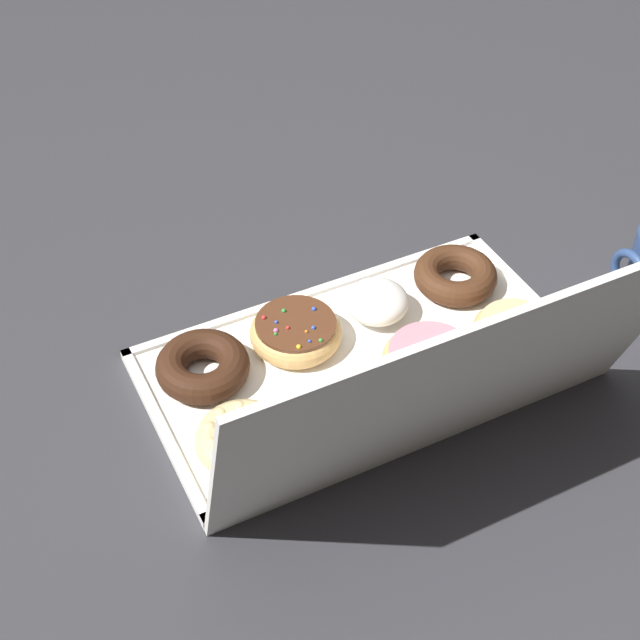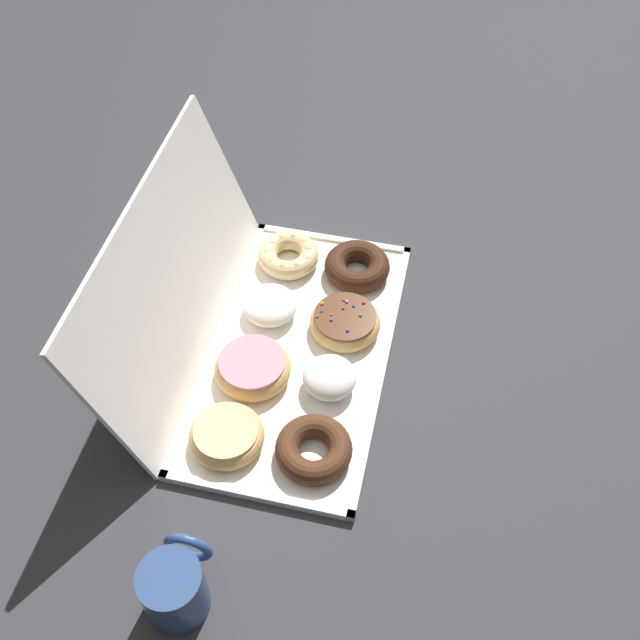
{
  "view_description": "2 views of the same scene",
  "coord_description": "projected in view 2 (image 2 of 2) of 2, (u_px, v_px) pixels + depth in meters",
  "views": [
    {
      "loc": [
        0.41,
        0.7,
        0.84
      ],
      "look_at": [
        0.04,
        -0.04,
        0.06
      ],
      "focal_mm": 51.93,
      "sensor_mm": 36.0,
      "label": 1
    },
    {
      "loc": [
        -0.68,
        -0.19,
        0.96
      ],
      "look_at": [
        0.06,
        -0.02,
        0.03
      ],
      "focal_mm": 41.08,
      "sensor_mm": 36.0,
      "label": 2
    }
  ],
  "objects": [
    {
      "name": "ground_plane",
      "position": [
        300.0,
        354.0,
        1.19
      ],
      "size": [
        3.0,
        3.0,
        0.0
      ],
      "primitive_type": "plane",
      "color": "#333338"
    },
    {
      "name": "donut_box",
      "position": [
        300.0,
        352.0,
        1.19
      ],
      "size": [
        0.53,
        0.29,
        0.01
      ],
      "color": "white",
      "rests_on": "ground"
    },
    {
      "name": "box_lid_open",
      "position": [
        176.0,
        277.0,
        1.11
      ],
      "size": [
        0.53,
        0.1,
        0.28
      ],
      "primitive_type": "cube",
      "rotation": [
        1.25,
        0.0,
        0.0
      ],
      "color": "white",
      "rests_on": "ground"
    },
    {
      "name": "chocolate_cake_ring_donut_0",
      "position": [
        314.0,
        449.0,
        1.05
      ],
      "size": [
        0.11,
        0.11,
        0.03
      ],
      "color": "#472816",
      "rests_on": "donut_box"
    },
    {
      "name": "powdered_filled_donut_1",
      "position": [
        330.0,
        378.0,
        1.13
      ],
      "size": [
        0.08,
        0.08,
        0.05
      ],
      "color": "white",
      "rests_on": "donut_box"
    },
    {
      "name": "sprinkle_donut_2",
      "position": [
        345.0,
        322.0,
        1.2
      ],
      "size": [
        0.12,
        0.12,
        0.04
      ],
      "color": "tan",
      "rests_on": "donut_box"
    },
    {
      "name": "chocolate_cake_ring_donut_3",
      "position": [
        357.0,
        266.0,
        1.28
      ],
      "size": [
        0.11,
        0.11,
        0.04
      ],
      "color": "#381E11",
      "rests_on": "donut_box"
    },
    {
      "name": "glazed_ring_donut_4",
      "position": [
        227.0,
        435.0,
        1.07
      ],
      "size": [
        0.11,
        0.11,
        0.03
      ],
      "color": "tan",
      "rests_on": "donut_box"
    },
    {
      "name": "pink_frosted_donut_5",
      "position": [
        253.0,
        368.0,
        1.14
      ],
      "size": [
        0.12,
        0.12,
        0.04
      ],
      "color": "tan",
      "rests_on": "donut_box"
    },
    {
      "name": "powdered_filled_donut_6",
      "position": [
        270.0,
        305.0,
        1.22
      ],
      "size": [
        0.09,
        0.09,
        0.04
      ],
      "color": "white",
      "rests_on": "donut_box"
    },
    {
      "name": "cruller_donut_7",
      "position": [
        288.0,
        255.0,
        1.3
      ],
      "size": [
        0.11,
        0.11,
        0.04
      ],
      "color": "#EACC8C",
      "rests_on": "donut_box"
    },
    {
      "name": "coffee_mug",
      "position": [
        175.0,
        587.0,
        0.91
      ],
      "size": [
        0.1,
        0.08,
        0.1
      ],
      "color": "navy",
      "rests_on": "ground"
    }
  ]
}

